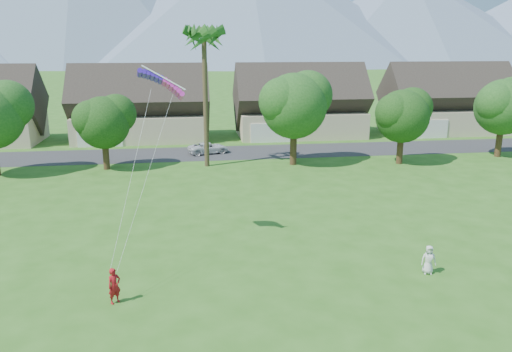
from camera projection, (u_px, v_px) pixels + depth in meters
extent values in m
plane|color=#2D6019|center=(292.00, 338.00, 19.09)|extent=(500.00, 500.00, 0.00)
cube|color=#2D2D30|center=(224.00, 153.00, 51.65)|extent=(90.00, 7.00, 0.01)
imported|color=#A91319|center=(114.00, 286.00, 21.48)|extent=(0.70, 0.66, 1.61)
imported|color=silver|center=(429.00, 260.00, 24.28)|extent=(0.79, 0.60, 1.45)
imported|color=silver|center=(208.00, 148.00, 51.28)|extent=(4.52, 2.97, 1.16)
cone|color=slate|center=(247.00, 5.00, 264.14)|extent=(240.00, 240.00, 62.00)
cone|color=slate|center=(407.00, 18.00, 277.64)|extent=(200.00, 200.00, 50.00)
cube|color=beige|center=(142.00, 127.00, 58.69)|extent=(15.00, 8.00, 3.00)
cube|color=#382D28|center=(140.00, 99.00, 57.85)|extent=(15.75, 8.15, 8.15)
cube|color=silver|center=(100.00, 137.00, 54.34)|extent=(4.80, 0.12, 2.20)
cube|color=beige|center=(300.00, 123.00, 61.21)|extent=(15.00, 8.00, 3.00)
cube|color=#382D28|center=(300.00, 96.00, 60.37)|extent=(15.75, 8.15, 8.15)
cube|color=silver|center=(271.00, 133.00, 56.87)|extent=(4.80, 0.12, 2.20)
cube|color=beige|center=(445.00, 120.00, 63.74)|extent=(15.00, 8.00, 3.00)
cube|color=#382D28|center=(447.00, 94.00, 62.90)|extent=(15.75, 8.15, 8.15)
cube|color=silver|center=(429.00, 129.00, 59.39)|extent=(4.80, 0.12, 2.20)
cylinder|color=#47301C|center=(106.00, 157.00, 44.64)|extent=(0.56, 0.56, 2.18)
sphere|color=#214916|center=(103.00, 123.00, 43.84)|extent=(4.62, 4.62, 4.62)
cylinder|color=#47301C|center=(293.00, 150.00, 46.34)|extent=(0.62, 0.62, 2.82)
sphere|color=#214916|center=(294.00, 106.00, 45.30)|extent=(5.98, 5.98, 5.98)
cylinder|color=#47301C|center=(400.00, 151.00, 46.78)|extent=(0.58, 0.58, 2.30)
sphere|color=#214916|center=(402.00, 116.00, 45.93)|extent=(4.90, 4.90, 4.90)
cylinder|color=#47301C|center=(499.00, 144.00, 49.64)|extent=(0.60, 0.60, 2.56)
sphere|color=#214916|center=(503.00, 107.00, 48.70)|extent=(5.44, 5.44, 5.44)
cylinder|color=#4C3D26|center=(205.00, 101.00, 44.58)|extent=(0.44, 0.44, 12.00)
sphere|color=#286021|center=(204.00, 27.00, 42.97)|extent=(3.00, 3.00, 3.00)
cube|color=#3E19BB|center=(150.00, 81.00, 25.65)|extent=(1.34, 1.07, 0.50)
cube|color=#DA28AE|center=(175.00, 81.00, 25.82)|extent=(1.34, 1.07, 0.50)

